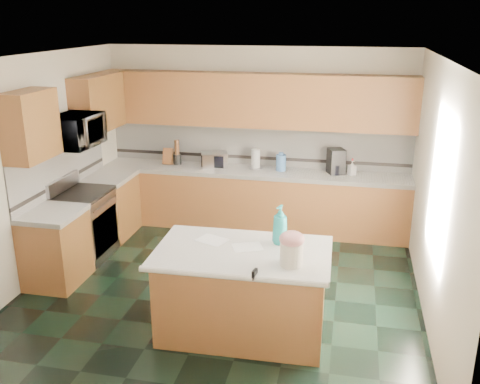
% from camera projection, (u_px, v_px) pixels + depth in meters
% --- Properties ---
extents(floor, '(4.60, 4.60, 0.00)m').
position_uv_depth(floor, '(222.00, 289.00, 6.41)').
color(floor, black).
rests_on(floor, ground).
extents(ceiling, '(4.60, 4.60, 0.00)m').
position_uv_depth(ceiling, '(219.00, 58.00, 5.56)').
color(ceiling, white).
rests_on(ceiling, ground).
extents(wall_back, '(4.60, 0.04, 2.70)m').
position_uv_depth(wall_back, '(257.00, 137.00, 8.14)').
color(wall_back, '#F0E6D0').
rests_on(wall_back, ground).
extents(wall_front, '(4.60, 0.04, 2.70)m').
position_uv_depth(wall_front, '(142.00, 275.00, 3.83)').
color(wall_front, '#F0E6D0').
rests_on(wall_front, ground).
extents(wall_left, '(0.04, 4.60, 2.70)m').
position_uv_depth(wall_left, '(34.00, 169.00, 6.44)').
color(wall_left, '#F0E6D0').
rests_on(wall_left, ground).
extents(wall_right, '(0.04, 4.60, 2.70)m').
position_uv_depth(wall_right, '(438.00, 195.00, 5.52)').
color(wall_right, '#F0E6D0').
rests_on(wall_right, ground).
extents(back_base_cab, '(4.60, 0.60, 0.86)m').
position_uv_depth(back_base_cab, '(253.00, 201.00, 8.13)').
color(back_base_cab, '#553718').
rests_on(back_base_cab, ground).
extents(back_countertop, '(4.60, 0.64, 0.06)m').
position_uv_depth(back_countertop, '(253.00, 172.00, 7.98)').
color(back_countertop, white).
rests_on(back_countertop, back_base_cab).
extents(back_upper_cab, '(4.60, 0.33, 0.78)m').
position_uv_depth(back_upper_cab, '(255.00, 100.00, 7.78)').
color(back_upper_cab, '#553718').
rests_on(back_upper_cab, wall_back).
extents(back_backsplash, '(4.60, 0.02, 0.63)m').
position_uv_depth(back_backsplash, '(257.00, 145.00, 8.14)').
color(back_backsplash, silver).
rests_on(back_backsplash, back_countertop).
extents(back_accent_band, '(4.60, 0.01, 0.05)m').
position_uv_depth(back_accent_band, '(257.00, 158.00, 8.20)').
color(back_accent_band, black).
rests_on(back_accent_band, back_countertop).
extents(left_base_cab_rear, '(0.60, 0.82, 0.86)m').
position_uv_depth(left_base_cab_rear, '(111.00, 207.00, 7.87)').
color(left_base_cab_rear, '#553718').
rests_on(left_base_cab_rear, ground).
extents(left_counter_rear, '(0.64, 0.82, 0.06)m').
position_uv_depth(left_counter_rear, '(108.00, 177.00, 7.72)').
color(left_counter_rear, white).
rests_on(left_counter_rear, left_base_cab_rear).
extents(left_base_cab_front, '(0.60, 0.72, 0.86)m').
position_uv_depth(left_base_cab_front, '(56.00, 250.00, 6.45)').
color(left_base_cab_front, '#553718').
rests_on(left_base_cab_front, ground).
extents(left_counter_front, '(0.64, 0.72, 0.06)m').
position_uv_depth(left_counter_front, '(52.00, 214.00, 6.30)').
color(left_counter_front, white).
rests_on(left_counter_front, left_base_cab_front).
extents(left_backsplash, '(0.02, 2.30, 0.63)m').
position_uv_depth(left_backsplash, '(61.00, 167.00, 6.98)').
color(left_backsplash, silver).
rests_on(left_backsplash, wall_left).
extents(left_accent_band, '(0.01, 2.30, 0.05)m').
position_uv_depth(left_accent_band, '(63.00, 181.00, 7.04)').
color(left_accent_band, black).
rests_on(left_accent_band, wall_left).
extents(left_upper_cab_rear, '(0.33, 1.09, 0.78)m').
position_uv_depth(left_upper_cab_rear, '(98.00, 103.00, 7.54)').
color(left_upper_cab_rear, '#553718').
rests_on(left_upper_cab_rear, wall_left).
extents(left_upper_cab_front, '(0.33, 0.72, 0.78)m').
position_uv_depth(left_upper_cab_front, '(30.00, 126.00, 6.00)').
color(left_upper_cab_front, '#553718').
rests_on(left_upper_cab_front, wall_left).
extents(range_body, '(0.60, 0.76, 0.88)m').
position_uv_depth(range_body, '(85.00, 226.00, 7.13)').
color(range_body, '#B7B7BC').
rests_on(range_body, ground).
extents(range_oven_door, '(0.02, 0.68, 0.55)m').
position_uv_depth(range_oven_door, '(105.00, 231.00, 7.09)').
color(range_oven_door, black).
rests_on(range_oven_door, range_body).
extents(range_cooktop, '(0.62, 0.78, 0.04)m').
position_uv_depth(range_cooktop, '(82.00, 194.00, 6.99)').
color(range_cooktop, black).
rests_on(range_cooktop, range_body).
extents(range_handle, '(0.02, 0.66, 0.02)m').
position_uv_depth(range_handle, '(105.00, 204.00, 6.96)').
color(range_handle, '#B7B7BC').
rests_on(range_handle, range_body).
extents(range_backguard, '(0.06, 0.76, 0.18)m').
position_uv_depth(range_backguard, '(63.00, 184.00, 7.00)').
color(range_backguard, '#B7B7BC').
rests_on(range_backguard, range_body).
extents(microwave, '(0.50, 0.73, 0.41)m').
position_uv_depth(microwave, '(76.00, 131.00, 6.72)').
color(microwave, '#B7B7BC').
rests_on(microwave, wall_left).
extents(island_base, '(1.65, 0.97, 0.86)m').
position_uv_depth(island_base, '(243.00, 294.00, 5.42)').
color(island_base, '#553718').
rests_on(island_base, ground).
extents(island_top, '(1.75, 1.07, 0.06)m').
position_uv_depth(island_top, '(243.00, 253.00, 5.27)').
color(island_top, white).
rests_on(island_top, island_base).
extents(island_bullnose, '(1.73, 0.11, 0.06)m').
position_uv_depth(island_bullnose, '(231.00, 277.00, 4.79)').
color(island_bullnose, white).
rests_on(island_bullnose, island_base).
extents(treat_jar, '(0.24, 0.24, 0.22)m').
position_uv_depth(treat_jar, '(291.00, 254.00, 4.92)').
color(treat_jar, silver).
rests_on(treat_jar, island_top).
extents(treat_jar_lid, '(0.23, 0.23, 0.15)m').
position_uv_depth(treat_jar_lid, '(292.00, 239.00, 4.87)').
color(treat_jar_lid, '#D3878C').
rests_on(treat_jar_lid, treat_jar).
extents(treat_jar_knob, '(0.08, 0.03, 0.03)m').
position_uv_depth(treat_jar_knob, '(292.00, 234.00, 4.85)').
color(treat_jar_knob, tan).
rests_on(treat_jar_knob, treat_jar_lid).
extents(treat_jar_knob_end_l, '(0.04, 0.04, 0.04)m').
position_uv_depth(treat_jar_knob_end_l, '(288.00, 234.00, 4.86)').
color(treat_jar_knob_end_l, tan).
rests_on(treat_jar_knob_end_l, treat_jar_lid).
extents(treat_jar_knob_end_r, '(0.04, 0.04, 0.04)m').
position_uv_depth(treat_jar_knob_end_r, '(296.00, 234.00, 4.85)').
color(treat_jar_knob_end_r, tan).
rests_on(treat_jar_knob_end_r, treat_jar_lid).
extents(soap_bottle_island, '(0.20, 0.20, 0.41)m').
position_uv_depth(soap_bottle_island, '(280.00, 225.00, 5.36)').
color(soap_bottle_island, teal).
rests_on(soap_bottle_island, island_top).
extents(paper_sheet_a, '(0.35, 0.32, 0.00)m').
position_uv_depth(paper_sheet_a, '(247.00, 247.00, 5.33)').
color(paper_sheet_a, white).
rests_on(paper_sheet_a, island_top).
extents(paper_sheet_b, '(0.36, 0.32, 0.00)m').
position_uv_depth(paper_sheet_b, '(212.00, 240.00, 5.49)').
color(paper_sheet_b, white).
rests_on(paper_sheet_b, island_top).
extents(clamp_body, '(0.04, 0.09, 0.08)m').
position_uv_depth(clamp_body, '(255.00, 274.00, 4.76)').
color(clamp_body, black).
rests_on(clamp_body, island_top).
extents(clamp_handle, '(0.01, 0.06, 0.01)m').
position_uv_depth(clamp_handle, '(254.00, 279.00, 4.71)').
color(clamp_handle, black).
rests_on(clamp_handle, island_top).
extents(knife_block, '(0.14, 0.19, 0.28)m').
position_uv_depth(knife_block, '(168.00, 156.00, 8.25)').
color(knife_block, '#472814').
rests_on(knife_block, back_countertop).
extents(utensil_crock, '(0.12, 0.12, 0.15)m').
position_uv_depth(utensil_crock, '(177.00, 159.00, 8.27)').
color(utensil_crock, black).
rests_on(utensil_crock, back_countertop).
extents(utensil_bundle, '(0.07, 0.07, 0.23)m').
position_uv_depth(utensil_bundle, '(177.00, 147.00, 8.21)').
color(utensil_bundle, '#472814').
rests_on(utensil_bundle, utensil_crock).
extents(toaster_oven, '(0.45, 0.38, 0.22)m').
position_uv_depth(toaster_oven, '(214.00, 160.00, 8.11)').
color(toaster_oven, '#B7B7BC').
rests_on(toaster_oven, back_countertop).
extents(toaster_oven_door, '(0.34, 0.01, 0.18)m').
position_uv_depth(toaster_oven_door, '(212.00, 162.00, 7.99)').
color(toaster_oven_door, black).
rests_on(toaster_oven_door, toaster_oven).
extents(paper_towel, '(0.13, 0.13, 0.29)m').
position_uv_depth(paper_towel, '(256.00, 159.00, 8.02)').
color(paper_towel, white).
rests_on(paper_towel, back_countertop).
extents(paper_towel_base, '(0.20, 0.20, 0.01)m').
position_uv_depth(paper_towel_base, '(256.00, 168.00, 8.06)').
color(paper_towel_base, '#B7B7BC').
rests_on(paper_towel_base, back_countertop).
extents(water_jug, '(0.15, 0.15, 0.24)m').
position_uv_depth(water_jug, '(281.00, 163.00, 7.91)').
color(water_jug, '#4676B7').
rests_on(water_jug, back_countertop).
extents(water_jug_neck, '(0.07, 0.07, 0.03)m').
position_uv_depth(water_jug_neck, '(281.00, 154.00, 7.87)').
color(water_jug_neck, '#4676B7').
rests_on(water_jug_neck, water_jug).
extents(coffee_maker, '(0.29, 0.30, 0.37)m').
position_uv_depth(coffee_maker, '(336.00, 161.00, 7.75)').
color(coffee_maker, black).
rests_on(coffee_maker, back_countertop).
extents(coffee_carafe, '(0.15, 0.15, 0.15)m').
position_uv_depth(coffee_carafe, '(335.00, 169.00, 7.74)').
color(coffee_carafe, black).
rests_on(coffee_carafe, back_countertop).
extents(soap_bottle_back, '(0.13, 0.13, 0.21)m').
position_uv_depth(soap_bottle_back, '(352.00, 168.00, 7.70)').
color(soap_bottle_back, white).
rests_on(soap_bottle_back, back_countertop).
extents(soap_back_cap, '(0.02, 0.02, 0.03)m').
position_uv_depth(soap_back_cap, '(353.00, 160.00, 7.66)').
color(soap_back_cap, red).
rests_on(soap_back_cap, soap_bottle_back).
extents(window_light_proxy, '(0.02, 1.40, 1.10)m').
position_uv_depth(window_light_proxy, '(439.00, 187.00, 5.30)').
color(window_light_proxy, white).
rests_on(window_light_proxy, wall_right).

